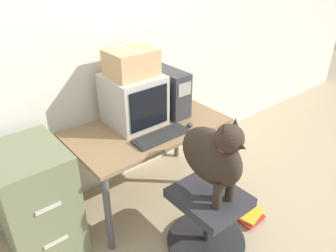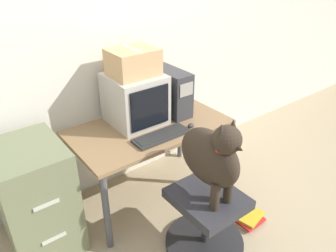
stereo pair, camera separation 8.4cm
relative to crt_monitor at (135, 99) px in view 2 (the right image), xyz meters
name	(u,v)px [view 2 (the right image)]	position (x,y,z in m)	size (l,w,h in m)	color
ground_plane	(176,215)	(0.04, -0.49, -0.91)	(12.00, 12.00, 0.00)	tan
wall_back	(118,42)	(0.04, 0.30, 0.39)	(8.00, 0.05, 2.60)	silver
desk	(149,134)	(0.04, -0.13, -0.29)	(1.28, 0.73, 0.70)	olive
crt_monitor	(135,99)	(0.00, 0.00, 0.00)	(0.42, 0.43, 0.41)	#B7B2A8
pc_tower	(169,91)	(0.34, -0.01, -0.01)	(0.18, 0.46, 0.39)	#333338
keyboard	(161,136)	(0.01, -0.34, -0.19)	(0.46, 0.16, 0.03)	#2D2D2D
computer_mouse	(191,126)	(0.29, -0.36, -0.19)	(0.06, 0.04, 0.04)	#333333
office_chair	(206,220)	(0.03, -0.86, -0.67)	(0.59, 0.59, 0.48)	#262628
dog	(212,156)	(0.03, -0.87, -0.10)	(0.22, 0.51, 0.62)	#33281E
filing_cabinet	(36,198)	(-0.92, -0.10, -0.49)	(0.47, 0.58, 0.84)	#6B7251
cardboard_box	(133,62)	(0.00, 0.00, 0.31)	(0.36, 0.29, 0.21)	tan
book_stack_floor	(249,218)	(0.48, -0.91, -0.88)	(0.26, 0.21, 0.06)	silver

